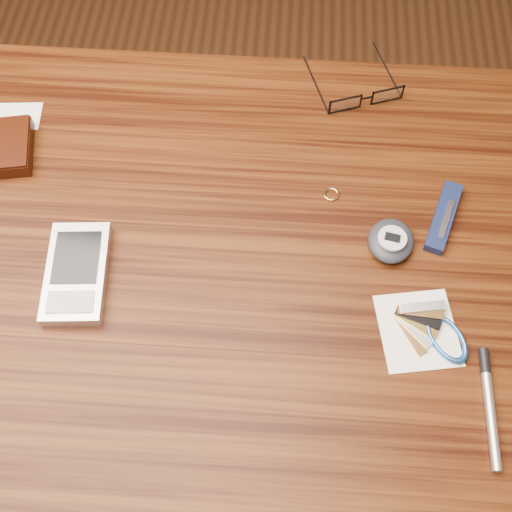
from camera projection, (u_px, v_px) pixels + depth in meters
The scene contains 9 objects.
ground at pixel (226, 434), 1.39m from camera, with size 3.80×3.80×0.00m, color #472814.
desk at pixel (206, 314), 0.82m from camera, with size 1.00×0.70×0.75m.
eyeglasses at pixel (364, 97), 0.85m from camera, with size 0.14×0.14×0.02m.
gold_ring at pixel (331, 194), 0.78m from camera, with size 0.02×0.02×0.00m, color #DFA764.
pda_phone at pixel (77, 273), 0.72m from camera, with size 0.08×0.13×0.02m.
pedometer at pixel (391, 241), 0.74m from camera, with size 0.06×0.07×0.02m.
notepad_keys at pixel (432, 332), 0.69m from camera, with size 0.11×0.10×0.01m.
pocket_knife at pixel (444, 217), 0.76m from camera, with size 0.05×0.10×0.01m.
silver_pen at pixel (489, 398), 0.66m from camera, with size 0.01×0.13×0.01m.
Camera 1 is at (0.09, -0.33, 1.40)m, focal length 45.00 mm.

